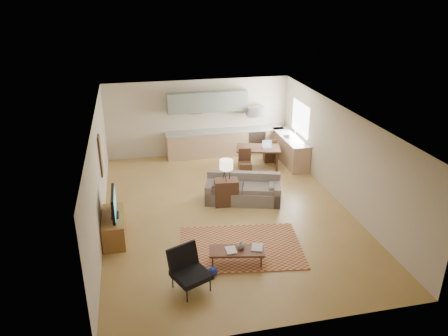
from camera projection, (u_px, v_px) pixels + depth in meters
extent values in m
plane|color=olive|center=(226.00, 211.00, 11.96)|extent=(9.00, 9.00, 0.00)
plane|color=white|center=(227.00, 116.00, 10.91)|extent=(9.00, 9.00, 0.00)
plane|color=#B9AC92|center=(199.00, 118.00, 15.48)|extent=(6.50, 0.00, 6.50)
plane|color=#B9AC92|center=(285.00, 265.00, 7.39)|extent=(6.50, 0.00, 6.50)
plane|color=#B9AC92|center=(98.00, 176.00, 10.79)|extent=(0.00, 9.00, 9.00)
plane|color=#B9AC92|center=(341.00, 156.00, 12.08)|extent=(0.00, 9.00, 9.00)
cube|color=#A5A8AD|center=(255.00, 140.00, 15.94)|extent=(0.62, 0.62, 0.90)
cube|color=#A5A8AD|center=(255.00, 111.00, 15.53)|extent=(0.62, 0.40, 0.35)
cube|color=slate|center=(208.00, 102.00, 15.15)|extent=(2.80, 0.34, 0.70)
cube|color=white|center=(300.00, 118.00, 14.69)|extent=(0.02, 1.40, 1.05)
cube|color=maroon|center=(240.00, 247.00, 10.30)|extent=(3.10, 2.35, 0.02)
imported|color=maroon|center=(226.00, 251.00, 9.51)|extent=(0.24, 0.31, 0.03)
imported|color=navy|center=(252.00, 247.00, 9.65)|extent=(0.46, 0.49, 0.02)
imported|color=black|center=(241.00, 245.00, 9.57)|extent=(0.18, 0.18, 0.18)
imported|color=beige|center=(290.00, 136.00, 14.68)|extent=(0.12, 0.12, 0.19)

